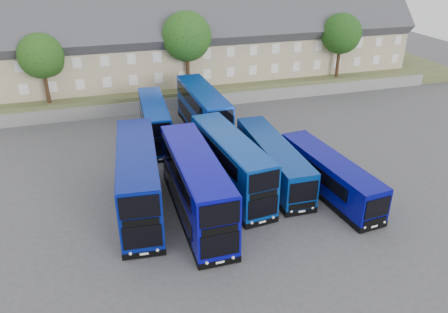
% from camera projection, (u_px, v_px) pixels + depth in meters
% --- Properties ---
extents(ground, '(120.00, 120.00, 0.00)m').
position_uv_depth(ground, '(239.00, 220.00, 31.82)').
color(ground, '#454549').
rests_on(ground, ground).
extents(retaining_wall, '(70.00, 0.40, 1.50)m').
position_uv_depth(retaining_wall, '(175.00, 104.00, 52.04)').
color(retaining_wall, slate).
rests_on(retaining_wall, ground).
extents(earth_bank, '(80.00, 20.00, 2.00)m').
position_uv_depth(earth_bank, '(161.00, 79.00, 60.50)').
color(earth_bank, '#4D5530').
rests_on(earth_bank, ground).
extents(terrace_row, '(60.00, 10.40, 11.20)m').
position_uv_depth(terrace_row, '(187.00, 43.00, 55.35)').
color(terrace_row, tan).
rests_on(terrace_row, earth_bank).
extents(dd_front_left, '(3.90, 12.42, 4.86)m').
position_uv_depth(dd_front_left, '(139.00, 180.00, 32.21)').
color(dd_front_left, navy).
rests_on(dd_front_left, ground).
extents(dd_front_mid, '(2.84, 12.24, 4.86)m').
position_uv_depth(dd_front_mid, '(196.00, 187.00, 31.36)').
color(dd_front_mid, '#080896').
rests_on(dd_front_mid, ground).
extents(dd_front_right, '(3.78, 11.66, 4.55)m').
position_uv_depth(dd_front_right, '(231.00, 165.00, 34.79)').
color(dd_front_right, navy).
rests_on(dd_front_right, ground).
extents(dd_rear_left, '(2.89, 10.37, 4.08)m').
position_uv_depth(dd_rear_left, '(155.00, 122.00, 43.44)').
color(dd_rear_left, '#0935A7').
rests_on(dd_rear_left, ground).
extents(dd_rear_right, '(3.12, 11.89, 4.69)m').
position_uv_depth(dd_rear_right, '(203.00, 112.00, 45.21)').
color(dd_rear_right, '#0833A3').
rests_on(dd_rear_right, ground).
extents(coach_east_a, '(2.75, 12.15, 3.31)m').
position_uv_depth(coach_east_a, '(272.00, 161.00, 36.75)').
color(coach_east_a, navy).
rests_on(coach_east_a, ground).
extents(coach_east_b, '(3.51, 11.51, 3.10)m').
position_uv_depth(coach_east_b, '(329.00, 176.00, 34.58)').
color(coach_east_b, '#06087C').
rests_on(coach_east_b, ground).
extents(tree_west, '(4.80, 4.80, 7.65)m').
position_uv_depth(tree_west, '(43.00, 57.00, 46.58)').
color(tree_west, '#382314').
rests_on(tree_west, earth_bank).
extents(tree_mid, '(5.76, 5.76, 9.18)m').
position_uv_depth(tree_mid, '(188.00, 38.00, 50.71)').
color(tree_mid, '#382314').
rests_on(tree_mid, earth_bank).
extents(tree_east, '(5.12, 5.12, 8.16)m').
position_uv_depth(tree_east, '(342.00, 35.00, 55.76)').
color(tree_east, '#382314').
rests_on(tree_east, earth_bank).
extents(tree_far, '(5.44, 5.44, 8.67)m').
position_uv_depth(tree_far, '(353.00, 21.00, 63.16)').
color(tree_far, '#382314').
rests_on(tree_far, earth_bank).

